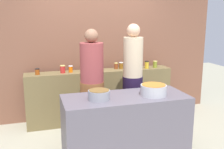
{
  "coord_description": "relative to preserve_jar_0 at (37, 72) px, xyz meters",
  "views": [
    {
      "loc": [
        -1.16,
        -3.55,
        1.95
      ],
      "look_at": [
        0.0,
        0.35,
        1.05
      ],
      "focal_mm": 42.67,
      "sensor_mm": 36.0,
      "label": 1
    }
  ],
  "objects": [
    {
      "name": "preserve_jar_7",
      "position": [
        1.79,
        0.06,
        0.0
      ],
      "size": [
        0.09,
        0.09,
        0.12
      ],
      "color": "brown",
      "rests_on": "display_shelf"
    },
    {
      "name": "prep_table",
      "position": [
        1.12,
        -1.36,
        -0.58
      ],
      "size": [
        1.7,
        0.7,
        0.89
      ],
      "primitive_type": "cube",
      "color": "#5E5863",
      "rests_on": "ground"
    },
    {
      "name": "cooking_pot_left",
      "position": [
        0.74,
        -1.4,
        -0.07
      ],
      "size": [
        0.29,
        0.29,
        0.13
      ],
      "color": "gray",
      "rests_on": "prep_table"
    },
    {
      "name": "display_shelf",
      "position": [
        1.12,
        0.04,
        -0.54
      ],
      "size": [
        2.7,
        0.36,
        0.97
      ],
      "primitive_type": "cube",
      "color": "brown",
      "rests_on": "ground"
    },
    {
      "name": "cooking_pot_center",
      "position": [
        1.49,
        -1.42,
        -0.06
      ],
      "size": [
        0.35,
        0.35,
        0.15
      ],
      "color": "#B7B7BC",
      "rests_on": "prep_table"
    },
    {
      "name": "preserve_jar_10",
      "position": [
        2.2,
        0.02,
        0.01
      ],
      "size": [
        0.08,
        0.08,
        0.13
      ],
      "color": "olive",
      "rests_on": "display_shelf"
    },
    {
      "name": "preserve_jar_2",
      "position": [
        0.57,
        0.04,
        0.01
      ],
      "size": [
        0.08,
        0.08,
        0.12
      ],
      "color": "orange",
      "rests_on": "display_shelf"
    },
    {
      "name": "preserve_jar_9",
      "position": [
        2.02,
        -0.02,
        0.02
      ],
      "size": [
        0.08,
        0.08,
        0.14
      ],
      "color": "gold",
      "rests_on": "display_shelf"
    },
    {
      "name": "preserve_jar_0",
      "position": [
        0.0,
        0.0,
        0.0
      ],
      "size": [
        0.08,
        0.08,
        0.11
      ],
      "color": "#964011",
      "rests_on": "display_shelf"
    },
    {
      "name": "preserve_jar_8",
      "position": [
        1.92,
        0.1,
        -0.0
      ],
      "size": [
        0.08,
        0.08,
        0.11
      ],
      "color": "#CA7013",
      "rests_on": "display_shelf"
    },
    {
      "name": "preserve_jar_4",
      "position": [
        1.0,
        -0.0,
        0.0
      ],
      "size": [
        0.08,
        0.08,
        0.12
      ],
      "color": "brown",
      "rests_on": "display_shelf"
    },
    {
      "name": "preserve_jar_5",
      "position": [
        1.44,
        0.1,
        0.0
      ],
      "size": [
        0.07,
        0.07,
        0.12
      ],
      "color": "brown",
      "rests_on": "display_shelf"
    },
    {
      "name": "cook_with_tongs",
      "position": [
        0.79,
        -0.75,
        -0.22
      ],
      "size": [
        0.37,
        0.37,
        1.76
      ],
      "color": "brown",
      "rests_on": "ground"
    },
    {
      "name": "preserve_jar_6",
      "position": [
        1.54,
        0.09,
        0.01
      ],
      "size": [
        0.08,
        0.08,
        0.12
      ],
      "color": "brown",
      "rests_on": "display_shelf"
    },
    {
      "name": "preserve_jar_1",
      "position": [
        0.43,
        0.01,
        0.01
      ],
      "size": [
        0.09,
        0.09,
        0.14
      ],
      "color": "red",
      "rests_on": "display_shelf"
    },
    {
      "name": "preserve_jar_3",
      "position": [
        0.84,
        0.08,
        0.02
      ],
      "size": [
        0.08,
        0.08,
        0.14
      ],
      "color": "orange",
      "rests_on": "display_shelf"
    },
    {
      "name": "cook_in_cap",
      "position": [
        1.44,
        -0.76,
        -0.18
      ],
      "size": [
        0.32,
        0.32,
        1.83
      ],
      "color": "black",
      "rests_on": "ground"
    },
    {
      "name": "storefront_wall",
      "position": [
        1.12,
        0.39,
        0.48
      ],
      "size": [
        4.8,
        0.12,
        3.0
      ],
      "primitive_type": "cube",
      "color": "brown",
      "rests_on": "ground"
    },
    {
      "name": "ground",
      "position": [
        1.12,
        -1.06,
        -1.02
      ],
      "size": [
        12.0,
        12.0,
        0.0
      ],
      "primitive_type": "plane",
      "color": "#A29D85"
    }
  ]
}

